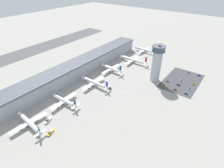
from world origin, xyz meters
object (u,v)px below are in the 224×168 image
Objects in this scene: service_truck_fuel at (48,120)px; car_silver_sedan at (186,94)px; airplane_gate_bravo at (64,101)px; airplane_gate_alpha at (29,123)px; car_maroon_suv at (199,75)px; airplane_gate_charlie at (94,83)px; car_white_wagon at (168,81)px; car_blue_compact at (175,90)px; car_red_hatchback at (164,86)px; car_green_van at (182,80)px; car_navy_sedan at (190,89)px; service_truck_baggage at (109,88)px; car_grey_coupe at (189,73)px; car_black_suv at (193,84)px; car_yellow_taxi at (178,85)px; airplane_gate_foxtrot at (144,50)px; service_truck_catering at (50,133)px; airplane_gate_delta at (111,69)px; airplane_gate_echo at (133,60)px; control_tower at (157,62)px.

service_truck_fuel is 2.11× the size of car_silver_sedan.
airplane_gate_bravo is at bearing 15.86° from service_truck_fuel.
car_maroon_suv is at bearing -27.56° from airplane_gate_alpha.
airplane_gate_alpha is 0.95× the size of airplane_gate_charlie.
car_blue_compact is at bearing -132.19° from car_white_wagon.
airplane_gate_charlie reaches higher than car_red_hatchback.
car_red_hatchback is at bearing 153.90° from car_green_van.
car_navy_sedan is at bearing -135.70° from car_green_van.
airplane_gate_charlie reaches higher than service_truck_baggage.
car_black_suv is at bearing -153.09° from car_grey_coupe.
car_maroon_suv is at bearing -43.02° from airplane_gate_charlie.
car_maroon_suv is 13.13m from car_grey_coupe.
car_silver_sedan is 0.99× the size of car_white_wagon.
car_yellow_taxi is (-12.41, 13.99, -0.03)m from car_black_suv.
airplane_gate_foxtrot is at bearing 54.95° from car_navy_sedan.
car_yellow_taxi is at bearing -23.57° from service_truck_catering.
airplane_gate_delta is 86.39m from car_blue_compact.
service_truck_fuel is at bearing 150.56° from car_yellow_taxi.
car_maroon_suv is 53.04m from car_blue_compact.
car_grey_coupe is (26.47, 13.44, -0.04)m from car_black_suv.
airplane_gate_alpha is 8.59× the size of car_navy_sedan.
airplane_gate_charlie is 4.63× the size of service_truck_fuel.
car_navy_sedan is (61.15, -93.54, -3.80)m from airplane_gate_charlie.
airplane_gate_echo is at bearing 76.73° from car_navy_sedan.
service_truck_baggage is at bearing 131.76° from car_yellow_taxi.
airplane_gate_echo is 46.02m from airplane_gate_foxtrot.
car_blue_compact is at bearing -58.50° from airplane_gate_charlie.
airplane_gate_foxtrot is at bearing 36.41° from control_tower.
car_yellow_taxi is at bearing 179.19° from car_grey_coupe.
car_blue_compact is 12.47m from car_yellow_taxi.
control_tower is 150.66m from airplane_gate_alpha.
car_silver_sedan reaches higher than car_green_van.
service_truck_fuel is (12.96, -7.74, -2.78)m from airplane_gate_alpha.
control_tower is 58.44m from car_grey_coupe.
airplane_gate_charlie reaches higher than car_navy_sedan.
service_truck_fuel is 1.86× the size of car_blue_compact.
car_red_hatchback is 25.86m from car_silver_sedan.
control_tower is 52.55m from car_black_suv.
car_red_hatchback is at bearing -36.75° from airplane_gate_bravo.
airplane_gate_echo reaches higher than airplane_gate_foxtrot.
airplane_gate_bravo is 132.94m from car_silver_sedan.
service_truck_fuel is 2.09× the size of car_white_wagon.
service_truck_baggage is at bearing 138.90° from car_white_wagon.
airplane_gate_alpha is 1.09× the size of airplane_gate_delta.
car_maroon_suv is at bearing -33.41° from airplane_gate_bravo.
car_yellow_taxi is at bearing -79.89° from control_tower.
service_truck_catering is (-118.09, -24.86, -3.58)m from airplane_gate_delta.
car_silver_sedan is 25.34m from car_black_suv.
airplane_gate_foxtrot is at bearing 6.40° from airplane_gate_echo.
car_yellow_taxi is at bearing -90.66° from car_white_wagon.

